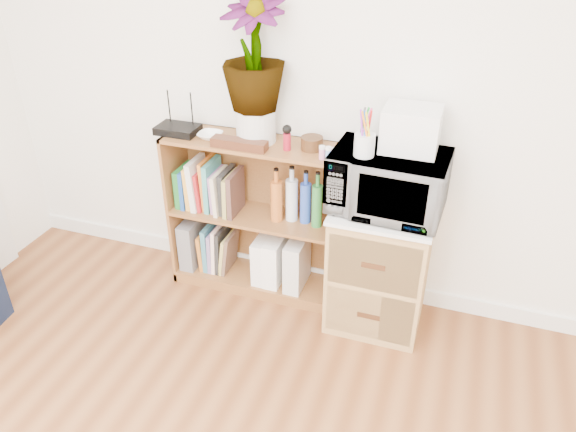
% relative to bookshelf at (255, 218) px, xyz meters
% --- Properties ---
extents(skirting_board, '(4.00, 0.02, 0.10)m').
position_rel_bookshelf_xyz_m(skirting_board, '(0.35, 0.14, -0.42)').
color(skirting_board, white).
rests_on(skirting_board, ground).
extents(bookshelf, '(1.00, 0.30, 0.95)m').
position_rel_bookshelf_xyz_m(bookshelf, '(0.00, 0.00, 0.00)').
color(bookshelf, brown).
rests_on(bookshelf, ground).
extents(wicker_unit, '(0.50, 0.45, 0.70)m').
position_rel_bookshelf_xyz_m(wicker_unit, '(0.75, -0.08, -0.12)').
color(wicker_unit, '#9E7542').
rests_on(wicker_unit, ground).
extents(microwave, '(0.58, 0.40, 0.31)m').
position_rel_bookshelf_xyz_m(microwave, '(0.75, -0.08, 0.40)').
color(microwave, white).
rests_on(microwave, wicker_unit).
extents(pen_cup, '(0.10, 0.10, 0.11)m').
position_rel_bookshelf_xyz_m(pen_cup, '(0.63, -0.15, 0.61)').
color(pen_cup, silver).
rests_on(pen_cup, microwave).
extents(small_appliance, '(0.27, 0.22, 0.21)m').
position_rel_bookshelf_xyz_m(small_appliance, '(0.82, -0.01, 0.66)').
color(small_appliance, white).
rests_on(small_appliance, microwave).
extents(router, '(0.23, 0.16, 0.04)m').
position_rel_bookshelf_xyz_m(router, '(-0.44, -0.02, 0.50)').
color(router, black).
rests_on(router, bookshelf).
extents(white_bowl, '(0.13, 0.13, 0.03)m').
position_rel_bookshelf_xyz_m(white_bowl, '(-0.23, -0.03, 0.49)').
color(white_bowl, white).
rests_on(white_bowl, bookshelf).
extents(plant_pot, '(0.21, 0.21, 0.18)m').
position_rel_bookshelf_xyz_m(plant_pot, '(0.01, 0.02, 0.56)').
color(plant_pot, silver).
rests_on(plant_pot, bookshelf).
extents(potted_plant, '(0.33, 0.33, 0.59)m').
position_rel_bookshelf_xyz_m(potted_plant, '(0.01, 0.02, 0.95)').
color(potted_plant, '#2C6B2A').
rests_on(potted_plant, plant_pot).
extents(trinket_box, '(0.30, 0.08, 0.05)m').
position_rel_bookshelf_xyz_m(trinket_box, '(-0.03, -0.10, 0.50)').
color(trinket_box, '#3C1C10').
rests_on(trinket_box, bookshelf).
extents(kokeshi_doll, '(0.04, 0.04, 0.09)m').
position_rel_bookshelf_xyz_m(kokeshi_doll, '(0.21, -0.04, 0.52)').
color(kokeshi_doll, maroon).
rests_on(kokeshi_doll, bookshelf).
extents(wooden_bowl, '(0.11, 0.11, 0.07)m').
position_rel_bookshelf_xyz_m(wooden_bowl, '(0.33, 0.01, 0.51)').
color(wooden_bowl, '#3A210F').
rests_on(wooden_bowl, bookshelf).
extents(paint_jars, '(0.12, 0.04, 0.06)m').
position_rel_bookshelf_xyz_m(paint_jars, '(0.44, -0.09, 0.51)').
color(paint_jars, pink).
rests_on(paint_jars, bookshelf).
extents(file_box, '(0.09, 0.24, 0.31)m').
position_rel_bookshelf_xyz_m(file_box, '(-0.42, 0.00, -0.25)').
color(file_box, slate).
rests_on(file_box, bookshelf).
extents(magazine_holder_left, '(0.09, 0.23, 0.28)m').
position_rel_bookshelf_xyz_m(magazine_holder_left, '(0.05, -0.01, -0.26)').
color(magazine_holder_left, white).
rests_on(magazine_holder_left, bookshelf).
extents(magazine_holder_mid, '(0.09, 0.23, 0.29)m').
position_rel_bookshelf_xyz_m(magazine_holder_mid, '(0.13, -0.01, -0.26)').
color(magazine_holder_mid, white).
rests_on(magazine_holder_mid, bookshelf).
extents(magazine_holder_right, '(0.10, 0.25, 0.31)m').
position_rel_bookshelf_xyz_m(magazine_holder_right, '(0.26, -0.01, -0.25)').
color(magazine_holder_right, silver).
rests_on(magazine_holder_right, bookshelf).
extents(cookbooks, '(0.37, 0.20, 0.30)m').
position_rel_bookshelf_xyz_m(cookbooks, '(-0.28, 0.00, 0.15)').
color(cookbooks, '#1D6C28').
rests_on(cookbooks, bookshelf).
extents(liquor_bottles, '(0.29, 0.07, 0.32)m').
position_rel_bookshelf_xyz_m(liquor_bottles, '(0.25, 0.00, 0.18)').
color(liquor_bottles, '#BD6023').
rests_on(liquor_bottles, bookshelf).
extents(lower_books, '(0.22, 0.19, 0.30)m').
position_rel_bookshelf_xyz_m(lower_books, '(-0.26, -0.00, -0.27)').
color(lower_books, '#BB6821').
rests_on(lower_books, bookshelf).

